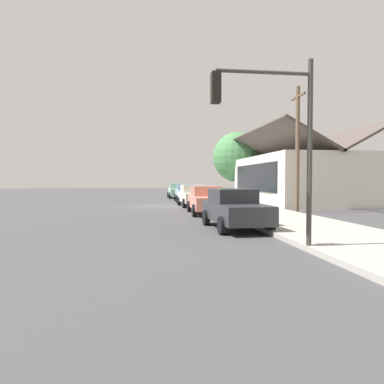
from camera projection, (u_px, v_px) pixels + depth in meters
name	position (u px, v px, depth m)	size (l,w,h in m)	color
ground_plane	(156.00, 206.00, 26.78)	(120.00, 120.00, 0.00)	#424244
sidewalk_curb	(228.00, 204.00, 27.52)	(60.00, 4.20, 0.16)	#A3A099
car_seafoam	(177.00, 190.00, 38.27)	(4.87, 2.05, 1.59)	#9ED1BC
car_skyblue	(186.00, 193.00, 31.93)	(4.94, 2.12, 1.59)	#8CB7E0
car_ivory	(193.00, 195.00, 26.22)	(4.52, 2.06, 1.59)	silver
car_coral	(206.00, 200.00, 20.45)	(4.92, 2.08, 1.59)	#EA8C75
car_charcoal	(234.00, 208.00, 14.19)	(4.42, 2.14, 1.59)	#2D3035
storefront_building	(300.00, 178.00, 29.47)	(13.30, 8.17, 6.11)	silver
shade_tree	(238.00, 157.00, 37.19)	(5.24, 5.24, 6.97)	brown
traffic_light_main	(272.00, 122.00, 9.46)	(0.37, 2.79, 5.20)	#383833
utility_pole_wooden	(297.00, 147.00, 21.11)	(1.80, 0.24, 7.50)	brown
fire_hydrant_red	(215.00, 200.00, 25.55)	(0.22, 0.22, 0.71)	red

